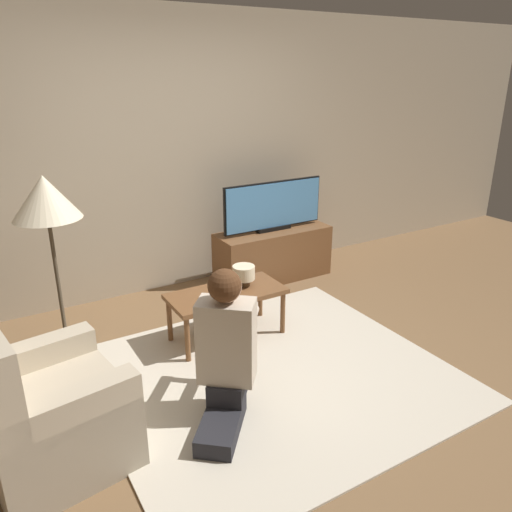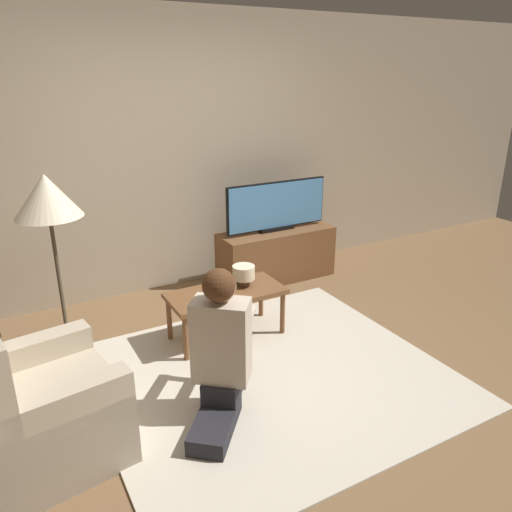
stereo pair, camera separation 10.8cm
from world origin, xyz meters
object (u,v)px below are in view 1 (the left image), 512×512
object	(u,v)px
floor_lamp	(46,203)
table_lamp	(244,274)
person_kneeling	(226,348)
coffee_table	(227,297)
armchair	(47,415)
tv	(274,206)

from	to	relation	value
floor_lamp	table_lamp	xyz separation A→B (m)	(1.32, -0.54, -0.64)
person_kneeling	table_lamp	xyz separation A→B (m)	(0.63, 0.90, 0.02)
coffee_table	person_kneeling	xyz separation A→B (m)	(-0.46, -0.87, 0.13)
coffee_table	floor_lamp	size ratio (longest dim) A/B	0.68
table_lamp	floor_lamp	bearing A→B (deg)	157.92
coffee_table	armchair	size ratio (longest dim) A/B	0.99
tv	person_kneeling	size ratio (longest dim) A/B	1.13
person_kneeling	tv	bearing A→B (deg)	-89.95
tv	floor_lamp	xyz separation A→B (m)	(-2.13, -0.30, 0.38)
table_lamp	coffee_table	bearing A→B (deg)	-170.14
tv	person_kneeling	bearing A→B (deg)	-129.75
tv	person_kneeling	world-z (taller)	tv
table_lamp	armchair	bearing A→B (deg)	-155.37
coffee_table	table_lamp	xyz separation A→B (m)	(0.18, 0.03, 0.15)
floor_lamp	armchair	bearing A→B (deg)	-103.88
floor_lamp	person_kneeling	size ratio (longest dim) A/B	1.38
tv	coffee_table	xyz separation A→B (m)	(-0.99, -0.87, -0.41)
coffee_table	table_lamp	distance (m)	0.23
coffee_table	person_kneeling	world-z (taller)	person_kneeling
coffee_table	person_kneeling	bearing A→B (deg)	-117.59
armchair	table_lamp	xyz separation A→B (m)	(1.64, 0.75, 0.20)
armchair	table_lamp	world-z (taller)	armchair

